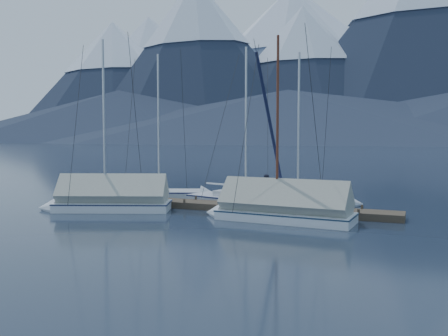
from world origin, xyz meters
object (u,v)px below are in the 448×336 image
Objects in this scene: sailboat_covered_near at (274,210)px; person at (267,190)px; sailboat_open_left at (167,195)px; sailboat_open_mid at (253,203)px; sailboat_open_right at (307,203)px; sailboat_covered_far at (103,202)px.

person is (-1.00, 2.19, 0.67)m from sailboat_covered_near.
sailboat_open_mid is at bearing -12.36° from sailboat_open_left.
sailboat_open_right is 1.00× the size of sailboat_covered_near.
person is (-1.40, -2.94, 0.97)m from sailboat_open_right.
sailboat_covered_near is 5.86× the size of person.
sailboat_open_left is 6.33m from sailboat_open_mid.
sailboat_open_right is at bearing 31.64° from sailboat_covered_far.
person is (7.45, -2.89, 0.96)m from sailboat_open_left.
sailboat_open_right is 5.85× the size of person.
person is at bearing 19.68° from sailboat_covered_far.
sailboat_open_right reaches higher than sailboat_covered_near.
sailboat_covered_far is 8.58m from person.
sailboat_covered_far reaches higher than sailboat_open_right.
sailboat_open_right is at bearing 27.75° from sailboat_open_mid.
sailboat_covered_far reaches higher than sailboat_covered_near.
person is at bearing -21.22° from sailboat_open_left.
person is (1.27, -1.54, 0.97)m from sailboat_open_mid.
sailboat_open_mid is 2.22m from person.
sailboat_open_left is 5.81m from sailboat_covered_far.
sailboat_open_left is 1.01× the size of sailboat_covered_far.
sailboat_open_mid reaches higher than sailboat_covered_near.
sailboat_covered_near is at bearing 4.38° from sailboat_covered_far.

